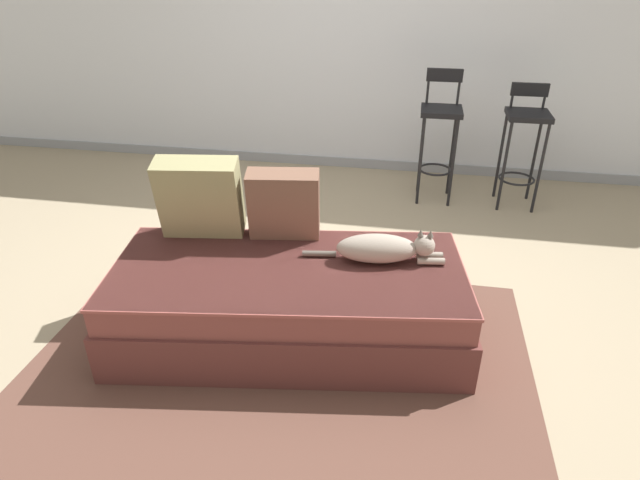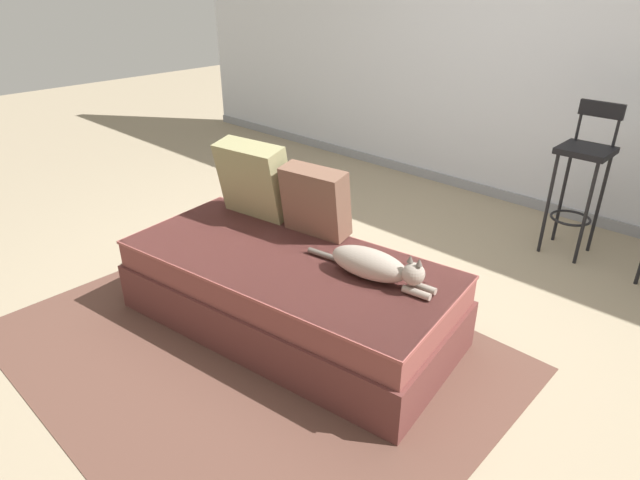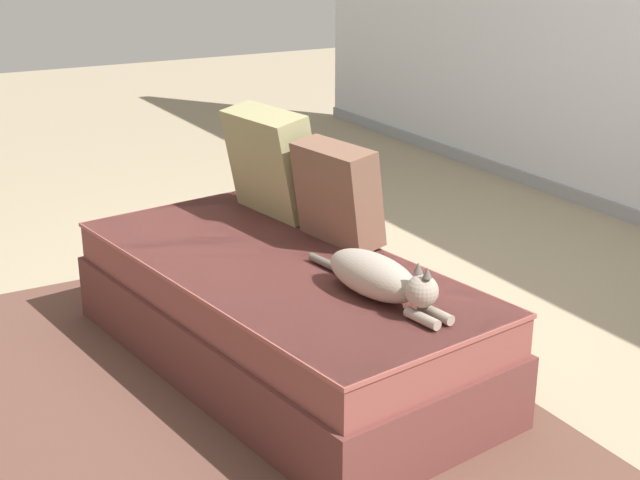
{
  "view_description": "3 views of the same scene",
  "coord_description": "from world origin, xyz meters",
  "px_view_note": "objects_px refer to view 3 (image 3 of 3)",
  "views": [
    {
      "loc": [
        0.58,
        -2.67,
        1.89
      ],
      "look_at": [
        0.15,
        -0.3,
        0.56
      ],
      "focal_mm": 30.0,
      "sensor_mm": 36.0,
      "label": 1
    },
    {
      "loc": [
        1.86,
        -2.1,
        1.81
      ],
      "look_at": [
        0.15,
        -0.3,
        0.56
      ],
      "focal_mm": 30.0,
      "sensor_mm": 36.0,
      "label": 2
    },
    {
      "loc": [
        2.83,
        -1.82,
        1.66
      ],
      "look_at": [
        0.15,
        -0.3,
        0.56
      ],
      "focal_mm": 50.0,
      "sensor_mm": 36.0,
      "label": 3
    }
  ],
  "objects_px": {
    "throw_pillow_corner": "(271,162)",
    "cat": "(379,278)",
    "throw_pillow_middle": "(337,193)",
    "couch": "(279,314)"
  },
  "relations": [
    {
      "from": "throw_pillow_corner",
      "to": "cat",
      "type": "height_order",
      "value": "throw_pillow_corner"
    },
    {
      "from": "cat",
      "to": "throw_pillow_middle",
      "type": "bearing_deg",
      "value": 163.48
    },
    {
      "from": "couch",
      "to": "throw_pillow_middle",
      "type": "xyz_separation_m",
      "value": [
        -0.09,
        0.32,
        0.42
      ]
    },
    {
      "from": "throw_pillow_corner",
      "to": "throw_pillow_middle",
      "type": "relative_size",
      "value": 1.16
    },
    {
      "from": "throw_pillow_corner",
      "to": "cat",
      "type": "xyz_separation_m",
      "value": [
        1.02,
        -0.1,
        -0.16
      ]
    },
    {
      "from": "throw_pillow_corner",
      "to": "cat",
      "type": "distance_m",
      "value": 1.04
    },
    {
      "from": "couch",
      "to": "throw_pillow_corner",
      "type": "bearing_deg",
      "value": 155.4
    },
    {
      "from": "couch",
      "to": "throw_pillow_corner",
      "type": "distance_m",
      "value": 0.75
    },
    {
      "from": "couch",
      "to": "cat",
      "type": "xyz_separation_m",
      "value": [
        0.47,
        0.15,
        0.29
      ]
    },
    {
      "from": "throw_pillow_corner",
      "to": "cat",
      "type": "bearing_deg",
      "value": -5.75
    }
  ]
}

